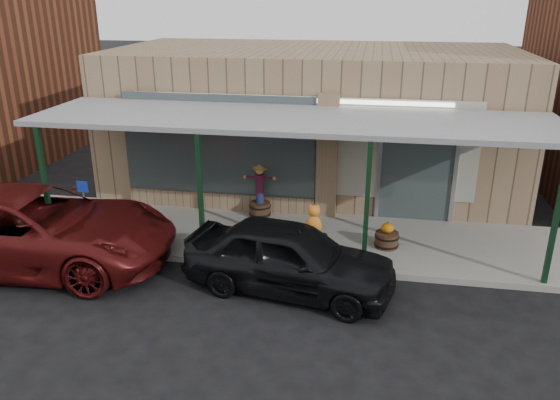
% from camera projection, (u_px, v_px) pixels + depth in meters
% --- Properties ---
extents(ground, '(120.00, 120.00, 0.00)m').
position_uv_depth(ground, '(262.00, 321.00, 10.22)').
color(ground, black).
rests_on(ground, ground).
extents(sidewalk, '(40.00, 3.20, 0.15)m').
position_uv_depth(sidewalk, '(291.00, 238.00, 13.50)').
color(sidewalk, gray).
rests_on(sidewalk, ground).
extents(storefront, '(12.00, 6.25, 4.20)m').
position_uv_depth(storefront, '(314.00, 118.00, 16.99)').
color(storefront, '#8E7557').
rests_on(storefront, ground).
extents(awning, '(12.00, 3.00, 3.04)m').
position_uv_depth(awning, '(292.00, 121.00, 12.42)').
color(awning, gray).
rests_on(awning, ground).
extents(block_buildings_near, '(61.00, 8.00, 8.00)m').
position_uv_depth(block_buildings_near, '(383.00, 61.00, 17.03)').
color(block_buildings_near, brown).
rests_on(block_buildings_near, ground).
extents(barrel_scarecrow, '(0.88, 0.64, 1.45)m').
position_uv_depth(barrel_scarecrow, '(260.00, 198.00, 14.48)').
color(barrel_scarecrow, '#4C311E').
rests_on(barrel_scarecrow, sidewalk).
extents(barrel_pumpkin, '(0.72, 0.72, 0.65)m').
position_uv_depth(barrel_pumpkin, '(387.00, 238.00, 12.77)').
color(barrel_pumpkin, '#4C311E').
rests_on(barrel_pumpkin, sidewalk).
extents(handicap_sign, '(0.28, 0.04, 1.37)m').
position_uv_depth(handicap_sign, '(84.00, 200.00, 13.27)').
color(handicap_sign, gray).
rests_on(handicap_sign, sidewalk).
extents(parked_sedan, '(4.54, 2.47, 1.59)m').
position_uv_depth(parked_sedan, '(290.00, 257.00, 11.05)').
color(parked_sedan, black).
rests_on(parked_sedan, ground).
extents(car_maroon, '(6.41, 3.28, 1.73)m').
position_uv_depth(car_maroon, '(33.00, 229.00, 12.05)').
color(car_maroon, '#541110').
rests_on(car_maroon, ground).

